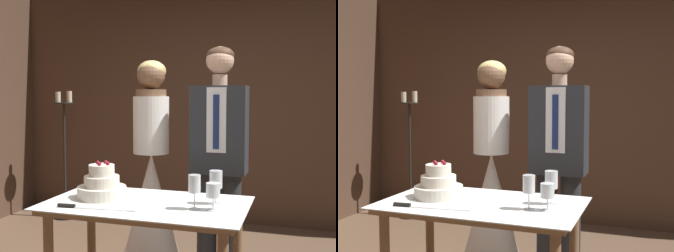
# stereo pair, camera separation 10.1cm
# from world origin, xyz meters

# --- Properties ---
(wall_back) EXTENTS (5.46, 0.12, 2.89)m
(wall_back) POSITION_xyz_m (0.00, 2.43, 1.44)
(wall_back) COLOR #513828
(wall_back) RESTS_ON ground_plane
(cake_table) EXTENTS (1.17, 0.68, 0.82)m
(cake_table) POSITION_xyz_m (-0.11, -0.09, 0.69)
(cake_table) COLOR brown
(cake_table) RESTS_ON ground_plane
(tiered_cake) EXTENTS (0.30, 0.30, 0.22)m
(tiered_cake) POSITION_xyz_m (-0.41, -0.06, 0.89)
(tiered_cake) COLOR silver
(tiered_cake) RESTS_ON cake_table
(cake_knife) EXTENTS (0.45, 0.07, 0.02)m
(cake_knife) POSITION_xyz_m (-0.41, -0.32, 0.83)
(cake_knife) COLOR silver
(cake_knife) RESTS_ON cake_table
(wine_glass_near) EXTENTS (0.08, 0.08, 0.15)m
(wine_glass_near) POSITION_xyz_m (0.29, -0.14, 0.92)
(wine_glass_near) COLOR silver
(wine_glass_near) RESTS_ON cake_table
(wine_glass_middle) EXTENTS (0.07, 0.07, 0.19)m
(wine_glass_middle) POSITION_xyz_m (0.28, 0.00, 0.95)
(wine_glass_middle) COLOR silver
(wine_glass_middle) RESTS_ON cake_table
(wine_glass_far) EXTENTS (0.07, 0.07, 0.19)m
(wine_glass_far) POSITION_xyz_m (0.19, -0.15, 0.95)
(wine_glass_far) COLOR silver
(wine_glass_far) RESTS_ON cake_table
(bride) EXTENTS (0.54, 0.54, 1.71)m
(bride) POSITION_xyz_m (-0.38, 0.74, 0.64)
(bride) COLOR white
(bride) RESTS_ON ground_plane
(groom) EXTENTS (0.40, 0.25, 1.80)m
(groom) POSITION_xyz_m (0.16, 0.73, 1.00)
(groom) COLOR #282B30
(groom) RESTS_ON ground_plane
(candle_stand) EXTENTS (0.28, 0.28, 1.50)m
(candle_stand) POSITION_xyz_m (-1.91, 1.98, 0.69)
(candle_stand) COLOR black
(candle_stand) RESTS_ON ground_plane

